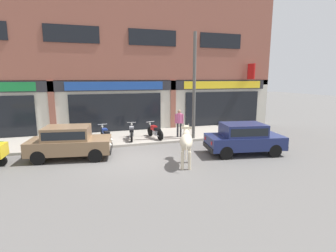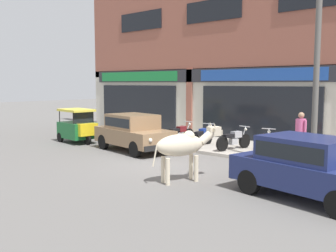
% 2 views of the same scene
% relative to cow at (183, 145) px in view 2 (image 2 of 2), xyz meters
% --- Properties ---
extents(ground_plane, '(90.00, 90.00, 0.00)m').
position_rel_cow_xyz_m(ground_plane, '(-1.91, 1.44, -1.01)').
color(ground_plane, '#605E5B').
extents(sidewalk, '(19.00, 3.72, 0.13)m').
position_rel_cow_xyz_m(sidewalk, '(-1.91, 5.50, -0.94)').
color(sidewalk, '#A8A093').
rests_on(sidewalk, ground).
extents(shop_building, '(23.00, 1.40, 10.14)m').
position_rel_cow_xyz_m(shop_building, '(-1.90, 7.62, 3.87)').
color(shop_building, '#8E5142').
rests_on(shop_building, ground).
extents(cow, '(1.09, 2.04, 1.61)m').
position_rel_cow_xyz_m(cow, '(0.00, 0.00, 0.00)').
color(cow, beige).
rests_on(cow, ground).
extents(car_0, '(3.77, 2.12, 1.46)m').
position_rel_cow_xyz_m(car_0, '(-4.61, 2.42, -0.19)').
color(car_0, black).
rests_on(car_0, ground).
extents(car_1, '(3.78, 2.16, 1.46)m').
position_rel_cow_xyz_m(car_1, '(3.18, 0.69, -0.19)').
color(car_1, black).
rests_on(car_1, ground).
extents(auto_rickshaw, '(2.05, 1.34, 1.52)m').
position_rel_cow_xyz_m(auto_rickshaw, '(-8.05, 2.22, -0.35)').
color(auto_rickshaw, black).
rests_on(auto_rickshaw, ground).
extents(motorcycle_0, '(0.52, 1.81, 0.88)m').
position_rel_cow_xyz_m(motorcycle_0, '(-4.17, 4.71, -0.49)').
color(motorcycle_0, black).
rests_on(motorcycle_0, sidewalk).
extents(motorcycle_1, '(0.58, 1.80, 0.88)m').
position_rel_cow_xyz_m(motorcycle_1, '(-2.87, 4.62, -0.49)').
color(motorcycle_1, black).
rests_on(motorcycle_1, sidewalk).
extents(motorcycle_2, '(0.61, 1.80, 0.88)m').
position_rel_cow_xyz_m(motorcycle_2, '(-1.42, 4.74, -0.49)').
color(motorcycle_2, black).
rests_on(motorcycle_2, sidewalk).
extents(motorcycle_3, '(0.63, 1.79, 0.88)m').
position_rel_cow_xyz_m(motorcycle_3, '(-0.09, 4.64, -0.49)').
color(motorcycle_3, black).
rests_on(motorcycle_3, sidewalk).
extents(pedestrian, '(0.46, 0.32, 1.60)m').
position_rel_cow_xyz_m(pedestrian, '(1.34, 4.49, 0.11)').
color(pedestrian, '#2D2D33').
rests_on(pedestrian, sidewalk).
extents(utility_pole, '(0.18, 0.18, 5.88)m').
position_rel_cow_xyz_m(utility_pole, '(2.01, 3.94, 2.06)').
color(utility_pole, '#595651').
rests_on(utility_pole, sidewalk).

